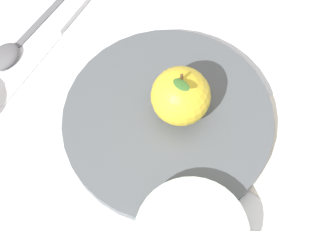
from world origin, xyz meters
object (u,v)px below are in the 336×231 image
spoon (12,48)px  linen_napkin (291,146)px  dinner_plate (168,119)px  apple (181,96)px  knife (57,31)px

spoon → linen_napkin: 0.38m
spoon → linen_napkin: bearing=72.6°
dinner_plate → apple: (-0.01, 0.01, 0.04)m
dinner_plate → spoon: 0.23m
dinner_plate → knife: dinner_plate is taller
apple → knife: apple is taller
knife → spoon: 0.06m
dinner_plate → spoon: size_ratio=1.70×
apple → linen_napkin: size_ratio=0.54×
dinner_plate → apple: 0.05m
linen_napkin → knife: bearing=-115.5°
linen_napkin → spoon: bearing=-107.4°
knife → linen_napkin: size_ratio=1.29×
apple → knife: 0.21m
apple → spoon: size_ratio=0.55×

